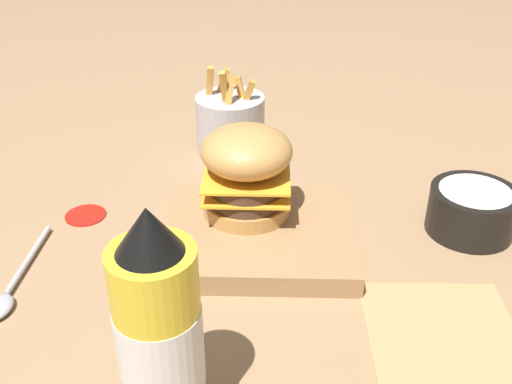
% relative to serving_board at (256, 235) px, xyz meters
% --- Properties ---
extents(ground_plane, '(6.00, 6.00, 0.00)m').
position_rel_serving_board_xyz_m(ground_plane, '(0.00, -0.06, -0.01)').
color(ground_plane, '#9E7A56').
extents(serving_board, '(0.24, 0.21, 0.03)m').
position_rel_serving_board_xyz_m(serving_board, '(0.00, 0.00, 0.00)').
color(serving_board, '#A37A51').
rests_on(serving_board, ground_plane).
extents(burger, '(0.11, 0.11, 0.12)m').
position_rel_serving_board_xyz_m(burger, '(-0.01, 0.04, 0.07)').
color(burger, tan).
rests_on(burger, serving_board).
extents(ketchup_bottle, '(0.07, 0.07, 0.22)m').
position_rel_serving_board_xyz_m(ketchup_bottle, '(-0.07, -0.27, 0.09)').
color(ketchup_bottle, yellow).
rests_on(ketchup_bottle, ground_plane).
extents(fries_basket, '(0.11, 0.11, 0.15)m').
position_rel_serving_board_xyz_m(fries_basket, '(-0.05, 0.26, 0.04)').
color(fries_basket, '#B7B7BC').
rests_on(fries_basket, ground_plane).
extents(side_bowl, '(0.11, 0.11, 0.06)m').
position_rel_serving_board_xyz_m(side_bowl, '(0.28, 0.04, 0.02)').
color(side_bowl, black).
rests_on(side_bowl, ground_plane).
extents(spoon, '(0.03, 0.18, 0.01)m').
position_rel_serving_board_xyz_m(spoon, '(-0.28, -0.11, -0.01)').
color(spoon, '#B2B2B7').
rests_on(spoon, ground_plane).
extents(ketchup_puddle, '(0.06, 0.06, 0.00)m').
position_rel_serving_board_xyz_m(ketchup_puddle, '(-0.24, 0.06, -0.01)').
color(ketchup_puddle, '#B21E14').
rests_on(ketchup_puddle, ground_plane).
extents(parchment_square, '(0.16, 0.16, 0.00)m').
position_rel_serving_board_xyz_m(parchment_square, '(0.20, -0.15, -0.01)').
color(parchment_square, tan).
rests_on(parchment_square, ground_plane).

